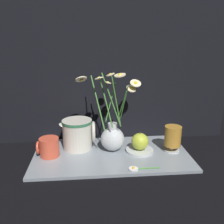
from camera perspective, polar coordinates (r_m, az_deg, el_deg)
The scene contains 10 objects.
ground_plane at distance 1.08m, azimuth -0.12°, elevation -9.97°, with size 6.00×6.00×0.00m, color black.
shelf at distance 1.08m, azimuth -0.12°, elevation -9.69°, with size 0.65×0.34×0.01m.
backdrop_wall at distance 1.15m, azimuth -1.00°, elevation 20.00°, with size 1.15×0.02×1.10m.
vase_with_flowers at distance 1.07m, azimuth 0.13°, elevation -5.21°, with size 0.28×0.16×0.35m.
yellow_mug at distance 1.07m, azimuth -14.23°, elevation -7.72°, with size 0.09×0.08×0.08m.
ceramic_pitcher at distance 1.11m, azimuth -7.79°, elevation -4.75°, with size 0.16×0.13×0.14m.
tea_glass at distance 1.10m, azimuth 13.68°, elevation -5.55°, with size 0.07×0.07×0.11m.
saucer_plate at distance 1.10m, azimuth 6.33°, elevation -8.70°, with size 0.12×0.12×0.01m.
orange_fruit at distance 1.08m, azimuth 6.40°, elevation -6.71°, with size 0.07×0.07×0.08m.
loose_daisy at distance 0.96m, azimuth 5.73°, elevation -12.73°, with size 0.12×0.04×0.01m.
Camera 1 is at (-0.08, -0.96, 0.49)m, focal length 40.00 mm.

